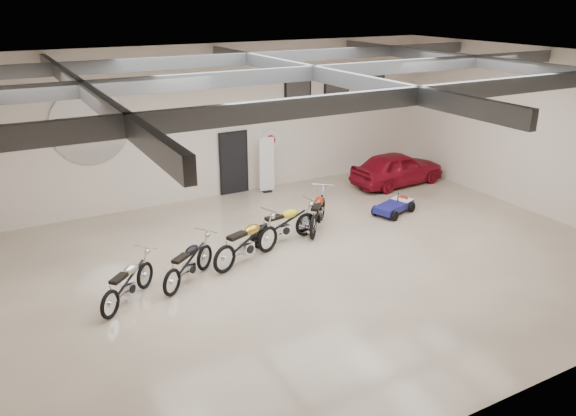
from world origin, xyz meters
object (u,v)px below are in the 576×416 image
motorcycle_black (188,262)px  go_kart (396,203)px  motorcycle_yellow (284,223)px  banner_stand (267,165)px  motorcycle_gold (247,241)px  motorcycle_red (318,211)px  motorcycle_silver (127,281)px  vintage_car (397,168)px

motorcycle_black → go_kart: (7.23, 1.25, -0.20)m
motorcycle_yellow → banner_stand: bearing=63.1°
motorcycle_gold → motorcycle_yellow: 1.56m
motorcycle_red → motorcycle_silver: bearing=146.4°
motorcycle_gold → motorcycle_yellow: motorcycle_gold is taller
motorcycle_yellow → go_kart: (4.16, 0.30, -0.23)m
motorcycle_red → vintage_car: size_ratio=0.60×
motorcycle_red → vintage_car: bearing=-23.7°
vintage_car → motorcycle_black: bearing=107.8°
vintage_car → motorcycle_gold: bearing=109.9°
motorcycle_silver → motorcycle_yellow: size_ratio=0.93×
motorcycle_yellow → motorcycle_red: size_ratio=0.99×
motorcycle_gold → go_kart: (5.58, 0.94, -0.26)m
motorcycle_red → motorcycle_black: bearing=148.0°
banner_stand → motorcycle_black: size_ratio=0.96×
banner_stand → motorcycle_black: bearing=-123.9°
motorcycle_silver → motorcycle_black: size_ratio=0.98×
motorcycle_black → go_kart: motorcycle_black is taller
banner_stand → motorcycle_black: (-4.57, -4.97, -0.44)m
motorcycle_yellow → motorcycle_red: 1.35m
motorcycle_silver → go_kart: bearing=-33.7°
motorcycle_silver → vintage_car: size_ratio=0.55×
motorcycle_silver → motorcycle_yellow: (4.56, 1.21, 0.04)m
motorcycle_yellow → motorcycle_silver: bearing=-171.5°
motorcycle_red → banner_stand: bearing=38.3°
motorcycle_gold → go_kart: 5.66m
banner_stand → vintage_car: bearing=-9.9°
motorcycle_silver → motorcycle_gold: size_ratio=0.88×
motorcycle_black → motorcycle_red: 4.56m
banner_stand → go_kart: 4.61m
motorcycle_black → vintage_car: (9.04, 3.47, 0.08)m
motorcycle_gold → go_kart: motorcycle_gold is taller
go_kart → motorcycle_yellow: bearing=164.6°
motorcycle_yellow → motorcycle_black: bearing=-169.1°
motorcycle_silver → motorcycle_black: 1.51m
motorcycle_red → vintage_car: 5.14m
go_kart → vintage_car: bearing=31.3°
go_kart → vintage_car: size_ratio=0.50×
motorcycle_black → motorcycle_yellow: bearing=-20.5°
banner_stand → go_kart: (2.66, -3.72, -0.64)m
go_kart → banner_stand: bearing=106.2°
motorcycle_yellow → vintage_car: bearing=16.4°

